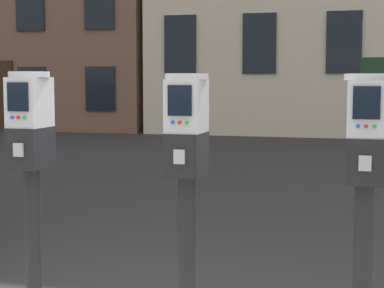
{
  "coord_description": "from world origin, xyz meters",
  "views": [
    {
      "loc": [
        1.19,
        -3.33,
        1.55
      ],
      "look_at": [
        0.31,
        -0.09,
        1.22
      ],
      "focal_mm": 61.64,
      "sensor_mm": 36.0,
      "label": 1
    }
  ],
  "objects": [
    {
      "name": "parking_meter_end_of_row",
      "position": [
        1.17,
        -0.19,
        1.13
      ],
      "size": [
        0.22,
        0.25,
        1.43
      ],
      "rotation": [
        0.0,
        0.0,
        -1.59
      ],
      "color": "black",
      "rests_on": "sidewalk_slab"
    },
    {
      "name": "parking_meter_twin_adjacent",
      "position": [
        0.31,
        -0.19,
        1.13
      ],
      "size": [
        0.22,
        0.25,
        1.44
      ],
      "rotation": [
        0.0,
        0.0,
        -1.59
      ],
      "color": "black",
      "rests_on": "sidewalk_slab"
    },
    {
      "name": "parking_meter_near_kerb",
      "position": [
        -0.56,
        -0.19,
        1.14
      ],
      "size": [
        0.22,
        0.25,
        1.45
      ],
      "rotation": [
        0.0,
        0.0,
        -1.59
      ],
      "color": "black",
      "rests_on": "sidewalk_slab"
    }
  ]
}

